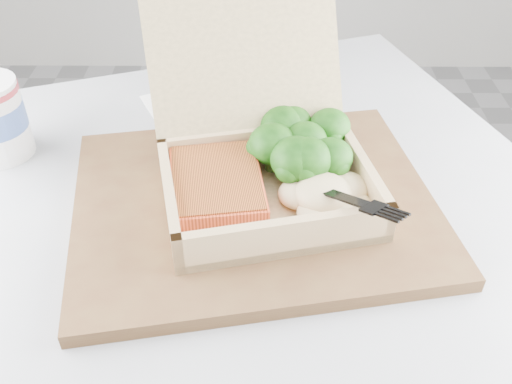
{
  "coord_description": "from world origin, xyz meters",
  "views": [
    {
      "loc": [
        -0.06,
        -0.2,
        1.12
      ],
      "look_at": [
        -0.06,
        0.25,
        0.75
      ],
      "focal_mm": 40.0,
      "sensor_mm": 36.0,
      "label": 1
    }
  ],
  "objects": [
    {
      "name": "cafe_table",
      "position": [
        -0.07,
        0.27,
        0.52
      ],
      "size": [
        0.93,
        0.93,
        0.7
      ],
      "rotation": [
        0.0,
        0.0,
        0.34
      ],
      "color": "black",
      "rests_on": "floor"
    },
    {
      "name": "broccoli_pile",
      "position": [
        -0.01,
        0.32,
        0.75
      ],
      "size": [
        0.13,
        0.13,
        0.05
      ],
      "primitive_type": null,
      "color": "#2B7319",
      "rests_on": "takeout_container"
    },
    {
      "name": "plastic_fork",
      "position": [
        -0.0,
        0.25,
        0.76
      ],
      "size": [
        0.11,
        0.13,
        0.03
      ],
      "rotation": [
        0.0,
        0.0,
        3.83
      ],
      "color": "black",
      "rests_on": "mashed_potatoes"
    },
    {
      "name": "takeout_container",
      "position": [
        -0.06,
        0.31,
        0.77
      ],
      "size": [
        0.26,
        0.29,
        0.19
      ],
      "rotation": [
        0.0,
        0.0,
        0.22
      ],
      "color": "tan",
      "rests_on": "serving_tray"
    },
    {
      "name": "serving_tray",
      "position": [
        -0.06,
        0.27,
        0.71
      ],
      "size": [
        0.43,
        0.37,
        0.02
      ],
      "primitive_type": "cube",
      "rotation": [
        0.0,
        0.0,
        0.17
      ],
      "color": "brown",
      "rests_on": "cafe_table"
    },
    {
      "name": "mashed_potatoes",
      "position": [
        0.01,
        0.25,
        0.75
      ],
      "size": [
        0.1,
        0.08,
        0.03
      ],
      "primitive_type": "ellipsoid",
      "color": "#CAB783",
      "rests_on": "takeout_container"
    },
    {
      "name": "salmon_fillet",
      "position": [
        -0.1,
        0.26,
        0.74
      ],
      "size": [
        0.11,
        0.14,
        0.03
      ],
      "primitive_type": "cube",
      "rotation": [
        0.0,
        0.0,
        0.14
      ],
      "color": "#FC5F31",
      "rests_on": "takeout_container"
    },
    {
      "name": "receipt",
      "position": [
        -0.16,
        0.47,
        0.7
      ],
      "size": [
        0.14,
        0.17,
        0.0
      ],
      "primitive_type": "cube",
      "rotation": [
        0.0,
        0.0,
        0.45
      ],
      "color": "white",
      "rests_on": "cafe_table"
    }
  ]
}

